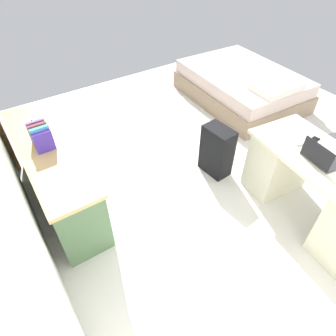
{
  "coord_description": "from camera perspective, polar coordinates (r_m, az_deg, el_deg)",
  "views": [
    {
      "loc": [
        -2.05,
        2.12,
        2.48
      ],
      "look_at": [
        -0.35,
        0.99,
        0.6
      ],
      "focal_mm": 31.35,
      "sensor_mm": 36.0,
      "label": 1
    }
  ],
  "objects": [
    {
      "name": "ground_plane",
      "position": [
        3.85,
        9.51,
        1.9
      ],
      "size": [
        5.53,
        5.53,
        0.0
      ],
      "primitive_type": "plane",
      "color": "silver"
    },
    {
      "name": "bed",
      "position": [
        5.07,
        14.13,
        15.25
      ],
      "size": [
        1.97,
        1.49,
        0.58
      ],
      "color": "gray",
      "rests_on": "ground_plane"
    },
    {
      "name": "book_row",
      "position": [
        3.0,
        -23.47,
        5.67
      ],
      "size": [
        0.24,
        0.17,
        0.24
      ],
      "color": "#452FAB",
      "rests_on": "credenza"
    },
    {
      "name": "suitcase_black",
      "position": [
        3.47,
        9.45,
        3.31
      ],
      "size": [
        0.38,
        0.25,
        0.62
      ],
      "primitive_type": "cube",
      "rotation": [
        0.0,
        0.0,
        0.08
      ],
      "color": "black",
      "rests_on": "ground_plane"
    },
    {
      "name": "laptop",
      "position": [
        2.92,
        27.45,
        1.87
      ],
      "size": [
        0.33,
        0.26,
        0.21
      ],
      "color": "#333338",
      "rests_on": "desk"
    },
    {
      "name": "figurine_small",
      "position": [
        3.32,
        -24.8,
        7.82
      ],
      "size": [
        0.08,
        0.08,
        0.11
      ],
      "primitive_type": "cone",
      "color": "red",
      "rests_on": "credenza"
    },
    {
      "name": "cell_phone_by_mouse",
      "position": [
        3.19,
        26.48,
        4.86
      ],
      "size": [
        0.08,
        0.14,
        0.01
      ],
      "primitive_type": "cube",
      "rotation": [
        0.0,
        0.0,
        0.1
      ],
      "color": "black",
      "rests_on": "desk"
    },
    {
      "name": "computer_mouse",
      "position": [
        3.08,
        24.33,
        4.47
      ],
      "size": [
        0.07,
        0.11,
        0.03
      ],
      "primitive_type": "ellipsoid",
      "rotation": [
        0.0,
        0.0,
        -0.12
      ],
      "color": "white",
      "rests_on": "desk"
    },
    {
      "name": "credenza",
      "position": [
        3.27,
        -21.1,
        -1.12
      ],
      "size": [
        1.8,
        0.48,
        0.73
      ],
      "color": "#4C6B47",
      "rests_on": "ground_plane"
    },
    {
      "name": "desk",
      "position": [
        3.21,
        26.61,
        -3.67
      ],
      "size": [
        1.51,
        0.82,
        0.75
      ],
      "color": "beige",
      "rests_on": "ground_plane"
    }
  ]
}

